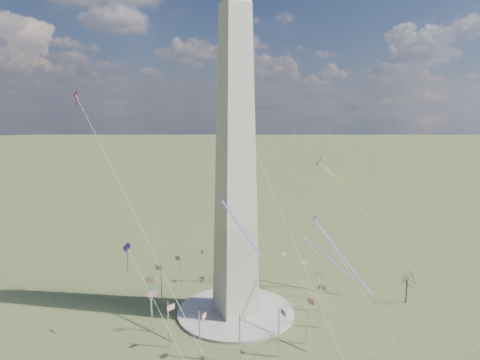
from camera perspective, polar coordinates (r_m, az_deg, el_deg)
name	(u,v)px	position (r m, az deg, el deg)	size (l,w,h in m)	color
ground	(236,313)	(138.45, -0.57, -17.32)	(2000.00, 2000.00, 0.00)	#555E2F
plaza	(236,312)	(138.27, -0.57, -17.17)	(36.00, 36.00, 0.80)	beige
washington_monument	(235,159)	(124.29, -0.61, 2.80)	(15.56, 15.56, 100.00)	#AFAC93
flagpole_ring	(236,291)	(135.31, -0.57, -14.57)	(54.40, 54.40, 13.00)	white
tree_near	(407,278)	(151.13, 21.41, -12.10)	(6.80, 6.80, 11.90)	#4A402D
kite_delta_black	(322,163)	(145.53, 10.88, 2.19)	(14.42, 14.77, 13.82)	black
kite_diamond_purple	(127,251)	(118.79, -14.83, -9.08)	(1.95, 2.76, 8.35)	#401667
kite_streamer_left	(333,243)	(120.49, 12.24, -8.15)	(3.59, 22.77, 15.64)	#E22343
kite_streamer_mid	(234,218)	(116.02, -0.75, -5.11)	(4.53, 18.66, 12.89)	#E22343
kite_streamer_right	(320,249)	(153.49, 10.59, -9.08)	(12.13, 19.09, 14.75)	#E22343
kite_small_red	(75,95)	(141.11, -21.09, 10.52)	(1.30, 2.11, 4.83)	red
kite_small_white	(223,76)	(166.27, -2.26, 13.71)	(1.46, 2.13, 4.48)	white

